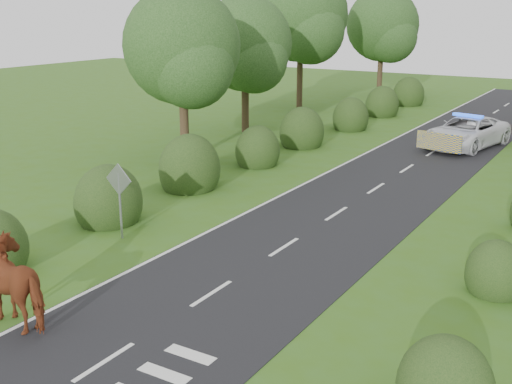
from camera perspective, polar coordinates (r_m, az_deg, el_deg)
The scene contains 11 objects.
ground at distance 17.29m, azimuth -3.97°, elevation -9.04°, with size 120.00×120.00×0.00m, color #396116.
road at distance 30.10m, azimuth 12.65°, elevation 1.63°, with size 6.00×70.00×0.02m, color black.
road_markings at distance 28.75m, azimuth 8.30°, elevation 1.22°, with size 4.96×70.00×0.01m.
hedgerow_left at distance 29.73m, azimuth -1.34°, elevation 3.31°, with size 2.75×50.41×3.00m.
tree_left_a at distance 31.05m, azimuth -6.39°, elevation 12.34°, with size 5.74×5.60×8.38m.
tree_left_b at distance 38.49m, azimuth -0.78°, elevation 12.71°, with size 5.74×5.60×8.07m.
tree_left_c at distance 47.83m, azimuth 4.24°, elevation 15.12°, with size 6.97×6.80×10.22m.
tree_left_d at distance 56.05m, azimuth 11.37°, elevation 14.08°, with size 6.15×6.00×8.89m.
road_sign at distance 21.17m, azimuth -12.06°, elevation 0.18°, with size 1.06×0.08×2.53m.
cow at distance 16.47m, azimuth -19.91°, elevation -8.04°, with size 1.29×2.45×1.74m, color brown.
police_van at distance 36.57m, azimuth 18.19°, elevation 5.07°, with size 3.99×6.46×1.81m.
Camera 1 is at (9.10, -12.74, 7.34)m, focal length 45.00 mm.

